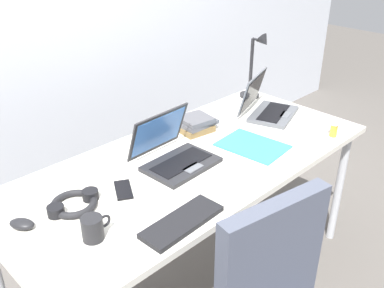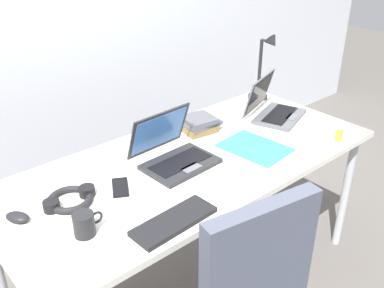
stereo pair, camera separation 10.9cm
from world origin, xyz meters
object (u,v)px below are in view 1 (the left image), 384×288
Objects in this scene: laptop_back_right at (174,154)px; external_keyboard at (182,222)px; pill_bottle at (334,129)px; book_stack at (196,124)px; headphones at (74,204)px; coffee_mug at (93,228)px; desk_lamp at (256,66)px; laptop_front_right at (267,107)px; computer_mouse at (22,224)px; cell_phone at (123,190)px; paper_folder_back_right at (252,146)px.

external_keyboard is at bearing -128.72° from laptop_back_right.
pill_bottle is 0.39× the size of book_stack.
pill_bottle is at bearing -49.86° from book_stack.
pill_bottle reaches higher than headphones.
headphones is 0.22m from coffee_mug.
coffee_mug is at bearing -161.10° from laptop_back_right.
book_stack is 0.92m from coffee_mug.
desk_lamp reaches higher than pill_bottle.
book_stack is at bearing 28.56° from laptop_back_right.
laptop_front_right is 1.43m from computer_mouse.
laptop_front_right is 1.07m from external_keyboard.
computer_mouse is 0.45× the size of headphones.
external_keyboard is 0.57m from computer_mouse.
laptop_back_right reaches higher than headphones.
headphones is at bearing -162.92° from cell_phone.
external_keyboard reaches higher than paper_folder_back_right.
external_keyboard is 2.43× the size of cell_phone.
pill_bottle is at bearing -29.93° from paper_folder_back_right.
coffee_mug is (-0.92, -0.04, 0.04)m from paper_folder_back_right.
laptop_front_right is 3.33× the size of coffee_mug.
paper_folder_back_right is (-0.35, -0.18, -0.04)m from laptop_front_right.
external_keyboard is 4.18× the size of pill_bottle.
desk_lamp is 0.30m from laptop_front_right.
headphones is 1.31m from pill_bottle.
laptop_back_right reaches higher than laptop_front_right.
laptop_back_right is 0.35m from book_stack.
pill_bottle reaches higher than external_keyboard.
coffee_mug is at bearing -177.64° from paper_folder_back_right.
external_keyboard is at bearing -153.10° from desk_lamp.
pill_bottle is at bearing -25.94° from laptop_back_right.
desk_lamp is 3.54× the size of coffee_mug.
desk_lamp reaches higher than paper_folder_back_right.
computer_mouse is 1.09m from paper_folder_back_right.
paper_folder_back_right is at bearing -11.11° from headphones.
external_keyboard is 0.32m from coffee_mug.
coffee_mug reaches higher than paper_folder_back_right.
cell_phone is 0.44× the size of paper_folder_back_right.
coffee_mug reaches higher than book_stack.
book_stack is (-0.57, -0.08, -0.16)m from desk_lamp.
computer_mouse is 1.22× the size of pill_bottle.
book_stack is (0.30, 0.17, -0.01)m from laptop_back_right.
paper_folder_back_right is at bearing 18.52° from cell_phone.
desk_lamp is 1.41m from headphones.
laptop_front_right is at bearing 17.86° from external_keyboard.
desk_lamp is at bearing 41.86° from cell_phone.
coffee_mug reaches higher than headphones.
laptop_front_right is 1.87× the size of book_stack.
book_stack is at bearing 102.87° from paper_folder_back_right.
external_keyboard is at bearing -159.42° from laptop_front_right.
laptop_back_right is 0.58m from coffee_mug.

